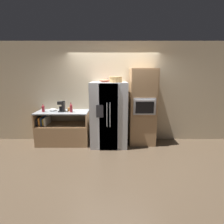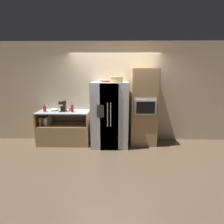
% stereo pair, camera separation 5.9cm
% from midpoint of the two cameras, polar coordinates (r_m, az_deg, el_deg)
% --- Properties ---
extents(ground_plane, '(20.00, 20.00, 0.00)m').
position_cam_midpoint_polar(ground_plane, '(4.93, 1.11, -10.70)').
color(ground_plane, '#4C3D2D').
extents(wall_back, '(12.00, 0.06, 2.80)m').
position_cam_midpoint_polar(wall_back, '(5.05, 1.17, 6.34)').
color(wall_back, beige).
rests_on(wall_back, ground_plane).
extents(counter_left, '(1.41, 0.65, 0.92)m').
position_cam_midpoint_polar(counter_left, '(5.12, -15.05, -6.18)').
color(counter_left, '#A87F56').
rests_on(counter_left, ground_plane).
extents(refrigerator, '(0.96, 0.85, 1.72)m').
position_cam_midpoint_polar(refrigerator, '(4.71, -0.40, -0.79)').
color(refrigerator, silver).
rests_on(refrigerator, ground_plane).
extents(wall_oven, '(0.70, 0.65, 2.07)m').
position_cam_midpoint_polar(wall_oven, '(4.85, 10.59, 1.56)').
color(wall_oven, '#A87F56').
rests_on(wall_oven, ground_plane).
extents(wicker_basket, '(0.34, 0.34, 0.14)m').
position_cam_midpoint_polar(wicker_basket, '(4.51, 1.89, 10.63)').
color(wicker_basket, tan).
rests_on(wicker_basket, refrigerator).
extents(fruit_bowl, '(0.31, 0.31, 0.08)m').
position_cam_midpoint_polar(fruit_bowl, '(4.68, -1.65, 10.26)').
color(fruit_bowl, '#DB664C').
rests_on(fruit_bowl, refrigerator).
extents(bottle_tall, '(0.08, 0.08, 0.21)m').
position_cam_midpoint_polar(bottle_tall, '(5.07, -20.85, 1.20)').
color(bottle_tall, maroon).
rests_on(bottle_tall, counter_left).
extents(bottle_short, '(0.07, 0.07, 0.26)m').
position_cam_midpoint_polar(bottle_short, '(4.80, -12.53, 1.37)').
color(bottle_short, maroon).
rests_on(bottle_short, counter_left).
extents(mug, '(0.12, 0.08, 0.10)m').
position_cam_midpoint_polar(mug, '(4.96, -13.12, 0.89)').
color(mug, orange).
rests_on(mug, counter_left).
extents(mixing_bowl, '(0.20, 0.20, 0.07)m').
position_cam_midpoint_polar(mixing_bowl, '(5.13, -18.00, 0.81)').
color(mixing_bowl, white).
rests_on(mixing_bowl, counter_left).
extents(coffee_maker, '(0.17, 0.17, 0.28)m').
position_cam_midpoint_polar(coffee_maker, '(4.93, -15.31, 1.93)').
color(coffee_maker, black).
rests_on(coffee_maker, counter_left).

